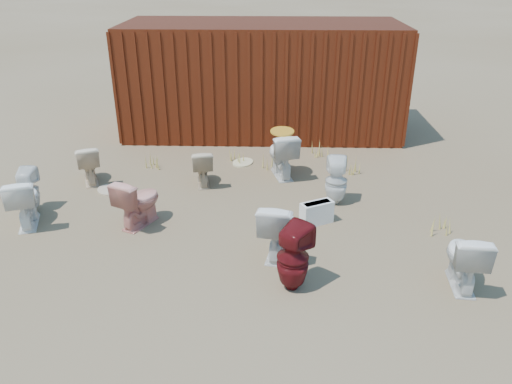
{
  "coord_description": "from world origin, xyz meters",
  "views": [
    {
      "loc": [
        0.2,
        -6.02,
        3.71
      ],
      "look_at": [
        0.0,
        0.6,
        0.55
      ],
      "focal_mm": 35.0,
      "sensor_mm": 36.0,
      "label": 1
    }
  ],
  "objects_px": {
    "toilet_back_beige_right": "(202,167)",
    "toilet_back_e": "(336,181)",
    "shipping_container": "(262,78)",
    "toilet_back_yellowlid": "(282,154)",
    "loose_tank": "(317,213)",
    "toilet_front_pink": "(138,201)",
    "toilet_front_e": "(464,258)",
    "toilet_front_c": "(278,228)",
    "toilet_back_a": "(28,190)",
    "toilet_back_beige_left": "(88,164)",
    "toilet_front_maroon": "(293,258)",
    "toilet_front_a": "(24,201)"
  },
  "relations": [
    {
      "from": "toilet_back_e",
      "to": "toilet_front_e",
      "type": "bearing_deg",
      "value": 123.68
    },
    {
      "from": "shipping_container",
      "to": "toilet_front_pink",
      "type": "relative_size",
      "value": 7.83
    },
    {
      "from": "toilet_front_a",
      "to": "toilet_back_yellowlid",
      "type": "xyz_separation_m",
      "value": [
        3.87,
        1.97,
        0.03
      ]
    },
    {
      "from": "shipping_container",
      "to": "loose_tank",
      "type": "relative_size",
      "value": 12.0
    },
    {
      "from": "shipping_container",
      "to": "toilet_front_maroon",
      "type": "bearing_deg",
      "value": -85.44
    },
    {
      "from": "toilet_front_c",
      "to": "toilet_back_beige_left",
      "type": "distance_m",
      "value": 4.07
    },
    {
      "from": "toilet_back_a",
      "to": "loose_tank",
      "type": "height_order",
      "value": "toilet_back_a"
    },
    {
      "from": "toilet_back_a",
      "to": "toilet_back_e",
      "type": "relative_size",
      "value": 0.91
    },
    {
      "from": "shipping_container",
      "to": "toilet_back_yellowlid",
      "type": "relative_size",
      "value": 7.1
    },
    {
      "from": "toilet_back_beige_right",
      "to": "toilet_back_yellowlid",
      "type": "relative_size",
      "value": 0.78
    },
    {
      "from": "toilet_front_pink",
      "to": "toilet_front_e",
      "type": "relative_size",
      "value": 0.99
    },
    {
      "from": "toilet_front_a",
      "to": "toilet_back_e",
      "type": "xyz_separation_m",
      "value": [
        4.74,
        0.86,
        0.01
      ]
    },
    {
      "from": "shipping_container",
      "to": "toilet_front_c",
      "type": "height_order",
      "value": "shipping_container"
    },
    {
      "from": "toilet_back_beige_left",
      "to": "toilet_back_beige_right",
      "type": "xyz_separation_m",
      "value": [
        2.04,
        -0.03,
        -0.02
      ]
    },
    {
      "from": "toilet_back_e",
      "to": "toilet_front_maroon",
      "type": "bearing_deg",
      "value": 74.96
    },
    {
      "from": "shipping_container",
      "to": "toilet_front_a",
      "type": "bearing_deg",
      "value": -126.48
    },
    {
      "from": "shipping_container",
      "to": "toilet_back_beige_left",
      "type": "xyz_separation_m",
      "value": [
        -3.03,
        -3.1,
        -0.85
      ]
    },
    {
      "from": "toilet_front_pink",
      "to": "loose_tank",
      "type": "bearing_deg",
      "value": -150.82
    },
    {
      "from": "toilet_front_maroon",
      "to": "loose_tank",
      "type": "relative_size",
      "value": 1.73
    },
    {
      "from": "toilet_front_pink",
      "to": "toilet_back_beige_left",
      "type": "height_order",
      "value": "toilet_front_pink"
    },
    {
      "from": "shipping_container",
      "to": "toilet_front_c",
      "type": "xyz_separation_m",
      "value": [
        0.32,
        -5.4,
        -0.79
      ]
    },
    {
      "from": "toilet_front_a",
      "to": "toilet_back_e",
      "type": "height_order",
      "value": "toilet_back_e"
    },
    {
      "from": "toilet_front_c",
      "to": "shipping_container",
      "type": "bearing_deg",
      "value": -75.64
    },
    {
      "from": "toilet_back_a",
      "to": "toilet_back_beige_left",
      "type": "height_order",
      "value": "toilet_back_a"
    },
    {
      "from": "toilet_back_beige_right",
      "to": "shipping_container",
      "type": "bearing_deg",
      "value": -117.93
    },
    {
      "from": "toilet_front_c",
      "to": "toilet_back_beige_left",
      "type": "bearing_deg",
      "value": -23.54
    },
    {
      "from": "toilet_front_pink",
      "to": "toilet_back_beige_left",
      "type": "relative_size",
      "value": 1.09
    },
    {
      "from": "toilet_front_a",
      "to": "toilet_front_maroon",
      "type": "height_order",
      "value": "toilet_front_maroon"
    },
    {
      "from": "toilet_back_beige_left",
      "to": "toilet_back_yellowlid",
      "type": "bearing_deg",
      "value": 163.88
    },
    {
      "from": "toilet_front_e",
      "to": "toilet_front_a",
      "type": "bearing_deg",
      "value": -7.35
    },
    {
      "from": "toilet_front_maroon",
      "to": "toilet_back_e",
      "type": "xyz_separation_m",
      "value": [
        0.79,
        2.35,
        -0.04
      ]
    },
    {
      "from": "toilet_front_e",
      "to": "loose_tank",
      "type": "relative_size",
      "value": 1.54
    },
    {
      "from": "toilet_back_a",
      "to": "toilet_back_beige_left",
      "type": "relative_size",
      "value": 1.02
    },
    {
      "from": "toilet_front_a",
      "to": "toilet_back_beige_left",
      "type": "height_order",
      "value": "toilet_front_a"
    },
    {
      "from": "toilet_back_e",
      "to": "toilet_front_pink",
      "type": "bearing_deg",
      "value": 18.35
    },
    {
      "from": "toilet_back_e",
      "to": "loose_tank",
      "type": "distance_m",
      "value": 0.82
    },
    {
      "from": "toilet_back_beige_right",
      "to": "toilet_back_e",
      "type": "distance_m",
      "value": 2.37
    },
    {
      "from": "shipping_container",
      "to": "toilet_front_a",
      "type": "height_order",
      "value": "shipping_container"
    },
    {
      "from": "toilet_front_e",
      "to": "toilet_back_yellowlid",
      "type": "bearing_deg",
      "value": -51.65
    },
    {
      "from": "toilet_back_yellowlid",
      "to": "loose_tank",
      "type": "relative_size",
      "value": 1.69
    },
    {
      "from": "toilet_back_yellowlid",
      "to": "toilet_back_e",
      "type": "bearing_deg",
      "value": 113.68
    },
    {
      "from": "toilet_back_beige_right",
      "to": "toilet_back_e",
      "type": "relative_size",
      "value": 0.84
    },
    {
      "from": "toilet_back_beige_right",
      "to": "loose_tank",
      "type": "distance_m",
      "value": 2.37
    },
    {
      "from": "toilet_back_beige_left",
      "to": "toilet_front_a",
      "type": "bearing_deg",
      "value": 52.21
    },
    {
      "from": "toilet_back_beige_left",
      "to": "toilet_back_beige_right",
      "type": "distance_m",
      "value": 2.04
    },
    {
      "from": "toilet_front_e",
      "to": "toilet_front_maroon",
      "type": "bearing_deg",
      "value": 8.79
    },
    {
      "from": "toilet_front_maroon",
      "to": "loose_tank",
      "type": "xyz_separation_m",
      "value": [
        0.43,
        1.65,
        -0.26
      ]
    },
    {
      "from": "shipping_container",
      "to": "toilet_front_pink",
      "type": "bearing_deg",
      "value": -110.8
    },
    {
      "from": "shipping_container",
      "to": "toilet_back_beige_right",
      "type": "xyz_separation_m",
      "value": [
        -0.99,
        -3.13,
        -0.87
      ]
    },
    {
      "from": "toilet_back_yellowlid",
      "to": "loose_tank",
      "type": "distance_m",
      "value": 1.89
    }
  ]
}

